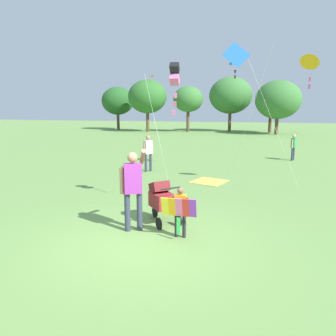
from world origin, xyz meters
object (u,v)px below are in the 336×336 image
object	(u,v)px
kite_orange_delta	(309,63)
picnic_blanket	(209,181)
person_adult_flyer	(133,184)
person_red_shirt	(293,145)
stroller	(161,198)
kite_adult_black	(174,75)
person_sitting_far	(148,150)
child_with_butterfly_kite	(180,208)
kite_green_novelty	(237,58)

from	to	relation	value
kite_orange_delta	picnic_blanket	distance (m)	5.20
person_adult_flyer	person_red_shirt	size ratio (longest dim) A/B	1.35
stroller	picnic_blanket	size ratio (longest dim) A/B	0.84
kite_adult_black	kite_orange_delta	world-z (taller)	kite_orange_delta
stroller	kite_adult_black	bearing A→B (deg)	88.95
person_adult_flyer	person_red_shirt	distance (m)	12.38
person_adult_flyer	person_red_shirt	bearing A→B (deg)	68.09
stroller	picnic_blanket	distance (m)	4.74
kite_adult_black	kite_orange_delta	bearing A→B (deg)	38.93
person_adult_flyer	kite_adult_black	xyz separation A→B (m)	(0.49, 1.84, 2.49)
stroller	person_sitting_far	bearing A→B (deg)	111.27
person_adult_flyer	picnic_blanket	distance (m)	5.53
kite_adult_black	person_red_shirt	world-z (taller)	kite_adult_black
kite_adult_black	picnic_blanket	size ratio (longest dim) A/B	3.18
child_with_butterfly_kite	person_red_shirt	size ratio (longest dim) A/B	0.79
stroller	person_red_shirt	bearing A→B (deg)	69.01
child_with_butterfly_kite	kite_orange_delta	world-z (taller)	kite_orange_delta
kite_green_novelty	person_sitting_far	distance (m)	5.34
person_red_shirt	child_with_butterfly_kite	bearing A→B (deg)	-106.79
person_red_shirt	person_sitting_far	world-z (taller)	person_sitting_far
stroller	kite_orange_delta	distance (m)	6.52
picnic_blanket	person_red_shirt	bearing A→B (deg)	59.48
child_with_butterfly_kite	person_sitting_far	xyz separation A→B (m)	(-2.98, 6.80, 0.28)
child_with_butterfly_kite	picnic_blanket	xyz separation A→B (m)	(-0.12, 5.48, -0.65)
kite_orange_delta	person_sitting_far	distance (m)	7.04
person_sitting_far	picnic_blanket	size ratio (longest dim) A/B	1.29
kite_orange_delta	person_sitting_far	bearing A→B (deg)	162.50
kite_green_novelty	picnic_blanket	distance (m)	5.33
stroller	kite_green_novelty	world-z (taller)	kite_green_novelty
kite_adult_black	kite_green_novelty	size ratio (longest dim) A/B	0.71
child_with_butterfly_kite	person_sitting_far	world-z (taller)	person_sitting_far
stroller	kite_green_novelty	bearing A→B (deg)	79.75
person_adult_flyer	stroller	bearing A→B (deg)	54.86
person_adult_flyer	kite_green_novelty	size ratio (longest dim) A/B	0.34
kite_orange_delta	person_sitting_far	size ratio (longest dim) A/B	2.78
child_with_butterfly_kite	person_adult_flyer	bearing A→B (deg)	172.58
kite_orange_delta	stroller	bearing A→B (deg)	-131.66
stroller	picnic_blanket	xyz separation A→B (m)	(0.53, 4.67, -0.60)
kite_orange_delta	picnic_blanket	bearing A→B (deg)	169.72
stroller	child_with_butterfly_kite	bearing A→B (deg)	-51.47
kite_adult_black	kite_orange_delta	xyz separation A→B (m)	(3.63, 2.93, 0.55)
person_adult_flyer	stroller	world-z (taller)	person_adult_flyer
stroller	kite_orange_delta	xyz separation A→B (m)	(3.65, 4.11, 3.51)
person_sitting_far	picnic_blanket	xyz separation A→B (m)	(2.86, -1.32, -0.93)
stroller	person_red_shirt	distance (m)	11.59
picnic_blanket	kite_orange_delta	bearing A→B (deg)	-10.28
kite_orange_delta	person_red_shirt	size ratio (longest dim) A/B	3.17
kite_green_novelty	person_sitting_far	bearing A→B (deg)	-165.57
kite_orange_delta	picnic_blanket	xyz separation A→B (m)	(-3.13, 0.57, -4.11)
person_adult_flyer	person_sitting_far	xyz separation A→B (m)	(-1.87, 6.66, -0.14)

